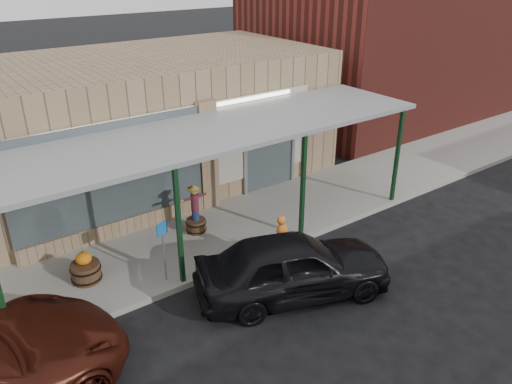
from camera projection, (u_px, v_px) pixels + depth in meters
ground at (302, 304)px, 11.07m from camera, size 120.00×120.00×0.00m
sidewalk at (216, 235)px, 13.68m from camera, size 40.00×3.20×0.15m
storefront at (140, 123)px, 16.15m from camera, size 12.00×6.25×4.20m
awning at (213, 133)px, 12.38m from camera, size 12.00×3.00×3.04m
block_buildings_near at (177, 59)px, 17.25m from camera, size 61.00×8.00×8.00m
barrel_scarecrow at (196, 216)px, 13.52m from camera, size 0.83×0.67×1.40m
barrel_pumpkin at (86, 270)px, 11.53m from camera, size 0.81×0.81×0.80m
handicap_sign at (163, 244)px, 11.23m from camera, size 0.31×0.13×1.53m
parked_sedan at (293, 266)px, 11.12m from camera, size 4.72×3.11×1.49m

